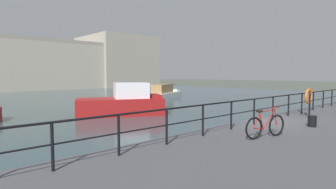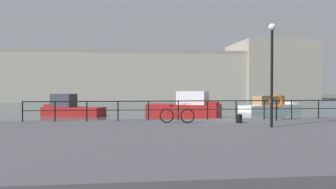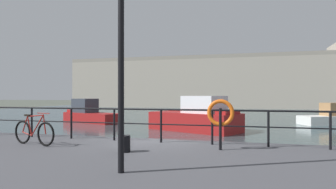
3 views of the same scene
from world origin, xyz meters
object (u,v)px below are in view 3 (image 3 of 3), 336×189
harbor_building (271,82)px  moored_blue_motorboat (90,114)px  mooring_bollard (124,144)px  moored_small_launch (197,118)px  life_ring_stand (221,114)px  parked_bicycle (34,132)px  quay_lamp_post (121,20)px

harbor_building → moored_blue_motorboat: size_ratio=10.63×
moored_blue_motorboat → mooring_bollard: size_ratio=14.19×
moored_small_launch → life_ring_stand: size_ratio=4.81×
parked_bicycle → mooring_bollard: (3.11, -0.33, -0.17)m
life_ring_stand → harbor_building: bearing=85.8°
moored_blue_motorboat → mooring_bollard: bearing=145.5°
moored_small_launch → mooring_bollard: 12.98m
moored_small_launch → quay_lamp_post: quay_lamp_post is taller
harbor_building → moored_blue_motorboat: 42.88m
moored_blue_motorboat → mooring_bollard: 20.34m
moored_small_launch → mooring_bollard: (0.42, -12.97, 0.25)m
harbor_building → life_ring_stand: (-4.04, -55.10, -3.10)m
life_ring_stand → quay_lamp_post: quay_lamp_post is taller
life_ring_stand → quay_lamp_post: 4.01m
moored_small_launch → quay_lamp_post: (1.25, -15.01, 3.00)m
mooring_bollard → harbor_building: bearing=83.4°
mooring_bollard → parked_bicycle: bearing=174.0°
mooring_bollard → life_ring_stand: life_ring_stand is taller
harbor_building → mooring_bollard: (-6.47, -56.15, -3.85)m
quay_lamp_post → life_ring_stand: bearing=62.6°
life_ring_stand → mooring_bollard: bearing=-156.7°
mooring_bollard → life_ring_stand: size_ratio=0.31×
life_ring_stand → moored_small_launch: bearing=103.4°
harbor_building → moored_small_launch: (-6.89, -43.17, -4.10)m
harbor_building → quay_lamp_post: bearing=-95.5°
parked_bicycle → mooring_bollard: 3.13m
mooring_bollard → moored_small_launch: bearing=91.9°
harbor_building → quay_lamp_post: size_ratio=14.28×
moored_blue_motorboat → moored_small_launch: 11.29m
moored_blue_motorboat → moored_small_launch: (10.48, -4.20, 0.16)m
life_ring_stand → quay_lamp_post: bearing=-117.4°
harbor_building → parked_bicycle: (-9.58, -55.82, -3.68)m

